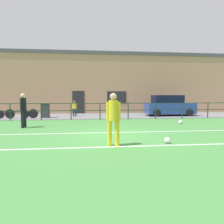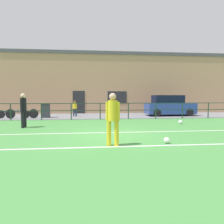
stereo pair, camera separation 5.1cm
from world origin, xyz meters
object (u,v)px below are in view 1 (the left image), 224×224
trash_bin_0 (46,110)px  player_striker (113,116)px  bicycle_parked_2 (13,114)px  bicycle_parked_0 (22,114)px  player_goalkeeper (23,108)px  soccer_ball_spare (180,122)px  soccer_ball_match (167,140)px  spectator_child (75,107)px  parked_car_red (169,106)px

trash_bin_0 → player_striker: bearing=-66.7°
bicycle_parked_2 → bicycle_parked_0: bearing=-11.2°
player_goalkeeper → soccer_ball_spare: player_goalkeeper is taller
bicycle_parked_2 → trash_bin_0: size_ratio=2.16×
soccer_ball_spare → bicycle_parked_0: (-10.14, 4.02, 0.26)m
soccer_ball_match → spectator_child: bearing=111.1°
parked_car_red → bicycle_parked_2: parked_car_red is taller
spectator_child → parked_car_red: bearing=-168.9°
player_goalkeeper → soccer_ball_match: size_ratio=8.45×
bicycle_parked_2 → soccer_ball_match: bearing=-47.4°
soccer_ball_match → trash_bin_0: bearing=123.0°
player_striker → bicycle_parked_0: player_striker is taller
parked_car_red → trash_bin_0: size_ratio=3.66×
soccer_ball_spare → parked_car_red: size_ratio=0.06×
spectator_child → player_striker: bearing=112.8°
player_striker → bicycle_parked_0: bearing=-38.7°
parked_car_red → trash_bin_0: parked_car_red is taller
player_goalkeeper → bicycle_parked_0: player_goalkeeper is taller
player_goalkeeper → bicycle_parked_2: (-2.12, 4.60, -0.67)m
trash_bin_0 → soccer_ball_match: bearing=-57.0°
soccer_ball_spare → trash_bin_0: (-8.53, 4.36, 0.45)m
parked_car_red → bicycle_parked_0: size_ratio=1.72×
parked_car_red → bicycle_parked_2: (-12.08, -0.90, -0.47)m
soccer_ball_spare → parked_car_red: (1.27, 5.05, 0.69)m
soccer_ball_spare → player_striker: bearing=-132.8°
soccer_ball_spare → parked_car_red: bearing=75.9°
bicycle_parked_0 → spectator_child: bearing=17.4°
soccer_ball_match → bicycle_parked_2: 12.09m
bicycle_parked_2 → player_goalkeeper: bearing=-65.3°
parked_car_red → spectator_child: bearing=179.0°
soccer_ball_spare → trash_bin_0: size_ratio=0.22×
bicycle_parked_2 → trash_bin_0: trash_bin_0 is taller
player_goalkeeper → parked_car_red: (9.96, 5.49, -0.20)m
spectator_child → bicycle_parked_2: spectator_child is taller
soccer_ball_match → bicycle_parked_0: (-7.52, 8.76, 0.27)m
soccer_ball_match → bicycle_parked_2: bicycle_parked_2 is taller
player_striker → parked_car_red: (5.80, 9.94, -0.18)m
soccer_ball_match → soccer_ball_spare: bearing=61.1°
spectator_child → soccer_ball_spare: bearing=153.3°
spectator_child → trash_bin_0: (-2.08, -0.81, -0.17)m
bicycle_parked_0 → parked_car_red: bearing=5.2°
parked_car_red → bicycle_parked_0: bearing=-174.8°
soccer_ball_match → trash_bin_0: 10.86m
player_goalkeeper → bicycle_parked_2: 5.10m
parked_car_red → bicycle_parked_2: bearing=-175.8°
soccer_ball_match → parked_car_red: 10.56m
player_striker → spectator_child: (-1.91, 10.07, -0.26)m
spectator_child → parked_car_red: size_ratio=0.32×
player_striker → trash_bin_0: size_ratio=1.62×
spectator_child → parked_car_red: parked_car_red is taller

